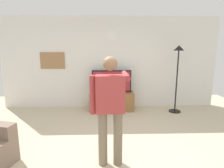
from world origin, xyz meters
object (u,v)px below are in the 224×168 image
Objects in this scene: tv_stand at (112,101)px; wall_clock at (111,36)px; framed_picture at (53,61)px; floor_lamp at (178,65)px; television at (112,81)px; person_standing_nearer_lamp at (110,105)px.

wall_clock is at bearing 90.00° from tv_stand.
floor_lamp reaches higher than framed_picture.
tv_stand is at bearing 172.40° from floor_lamp.
television reaches higher than tv_stand.
wall_clock is 1.87m from framed_picture.
framed_picture is (-1.73, 0.30, 1.17)m from tv_stand.
tv_stand is 1.90m from wall_clock.
person_standing_nearer_lamp reaches higher than tv_stand.
person_standing_nearer_lamp is at bearing -91.91° from wall_clock.
floor_lamp reaches higher than person_standing_nearer_lamp.
person_standing_nearer_lamp is (-0.10, -2.63, 0.12)m from television.
floor_lamp is 1.10× the size of person_standing_nearer_lamp.
floor_lamp reaches higher than tv_stand.
television is at bearing -8.18° from framed_picture.
wall_clock is at bearing 163.58° from floor_lamp.
framed_picture is 0.42× the size of person_standing_nearer_lamp.
floor_lamp is (1.80, -0.29, 0.49)m from television.
framed_picture is at bearing 179.83° from wall_clock.
television is 0.61× the size of floor_lamp.
person_standing_nearer_lamp is at bearing -92.13° from tv_stand.
television is at bearing 170.95° from floor_lamp.
television is 2.64m from person_standing_nearer_lamp.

